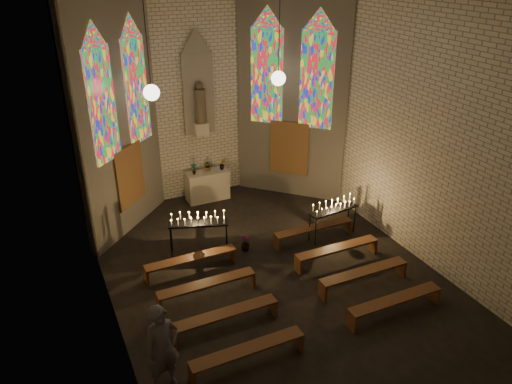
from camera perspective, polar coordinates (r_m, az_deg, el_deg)
floor at (r=12.74m, az=3.10°, el=-10.89°), size 12.00×12.00×0.00m
room at (r=13.80m, az=-3.17°, el=9.48°), size 8.22×12.43×7.00m
altar at (r=16.78m, az=-5.58°, el=0.74°), size 1.40×0.60×1.00m
flower_vase_left at (r=16.36m, az=-7.14°, el=2.63°), size 0.24×0.20×0.39m
flower_vase_center at (r=16.59m, az=-5.50°, el=3.01°), size 0.39×0.36×0.36m
flower_vase_right at (r=16.65m, az=-3.88°, el=3.18°), size 0.25×0.22×0.37m
aisle_flower_pot at (r=14.03m, az=-1.22°, el=-5.86°), size 0.28×0.28×0.45m
votive_stand_left at (r=13.61m, az=-6.65°, el=-3.27°), size 1.65×0.90×1.19m
votive_stand_right at (r=14.48m, az=8.86°, el=-1.75°), size 1.56×0.51×1.12m
pew_left_0 at (r=13.17m, az=-7.44°, el=-7.70°), size 2.43×0.36×0.47m
pew_right_0 at (r=14.48m, az=6.62°, el=-4.24°), size 2.43×0.36×0.47m
pew_left_1 at (r=12.23m, az=-5.64°, el=-10.57°), size 2.43×0.36×0.47m
pew_right_1 at (r=13.63m, az=9.23°, el=-6.53°), size 2.43×0.36×0.47m
pew_left_2 at (r=11.34m, az=-3.50°, el=-13.88°), size 2.43×0.36×0.47m
pew_right_2 at (r=12.84m, az=12.21°, el=-9.09°), size 2.43×0.36×0.47m
pew_left_3 at (r=10.51m, az=-0.94°, el=-17.72°), size 2.43×0.36×0.47m
pew_right_3 at (r=12.12m, az=15.61°, el=-11.95°), size 2.43×0.36×0.47m
visitor at (r=9.90m, az=-10.61°, el=-17.18°), size 0.77×0.58×1.89m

